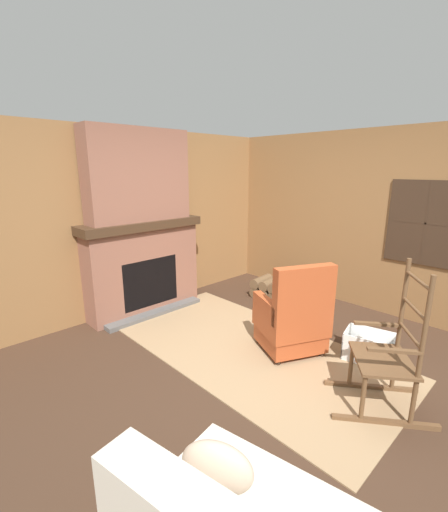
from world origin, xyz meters
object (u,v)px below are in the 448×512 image
laundry_basket (370,347)px  storage_case (149,213)px  armchair (293,320)px  firewood_stack (270,288)px  oil_lamp_vase (91,216)px  rocking_chair (387,361)px

laundry_basket → storage_case: size_ratio=2.28×
armchair → firewood_stack: (-1.20, 1.13, -0.22)m
firewood_stack → laundry_basket: bearing=-20.3°
oil_lamp_vase → storage_case: 0.79m
armchair → laundry_basket: armchair is taller
oil_lamp_vase → armchair: bearing=28.6°
armchair → firewood_stack: size_ratio=1.95×
oil_lamp_vase → laundry_basket: bearing=29.9°
rocking_chair → storage_case: storage_case is taller
oil_lamp_vase → storage_case: bearing=90.0°
firewood_stack → oil_lamp_vase: oil_lamp_vase is taller
armchair → firewood_stack: bearing=-17.5°
rocking_chair → storage_case: 3.31m
firewood_stack → armchair: bearing=-43.3°
armchair → rocking_chair: rocking_chair is taller
armchair → rocking_chair: bearing=-164.2°
armchair → laundry_basket: size_ratio=1.85×
storage_case → laundry_basket: bearing=16.3°
armchair → storage_case: bearing=35.6°
firewood_stack → storage_case: size_ratio=2.16×
laundry_basket → storage_case: storage_case is taller
rocking_chair → firewood_stack: 2.60m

